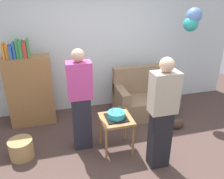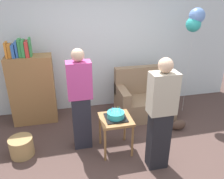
# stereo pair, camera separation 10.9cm
# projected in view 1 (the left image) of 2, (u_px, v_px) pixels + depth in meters

# --- Properties ---
(ground_plane) EXTENTS (8.00, 8.00, 0.00)m
(ground_plane) POSITION_uv_depth(u_px,v_px,m) (130.00, 166.00, 3.35)
(ground_plane) COLOR #4C3833
(wall_back) EXTENTS (6.00, 0.10, 2.70)m
(wall_back) POSITION_uv_depth(u_px,v_px,m) (99.00, 44.00, 4.61)
(wall_back) COLOR silver
(wall_back) RESTS_ON ground_plane
(couch) EXTENTS (1.10, 0.70, 0.96)m
(couch) POSITION_uv_depth(u_px,v_px,m) (142.00, 98.00, 4.63)
(couch) COLOR #8C7054
(couch) RESTS_ON ground_plane
(bookshelf) EXTENTS (0.80, 0.36, 1.61)m
(bookshelf) POSITION_uv_depth(u_px,v_px,m) (30.00, 89.00, 4.19)
(bookshelf) COLOR olive
(bookshelf) RESTS_ON ground_plane
(side_table) EXTENTS (0.48, 0.48, 0.58)m
(side_table) POSITION_uv_depth(u_px,v_px,m) (116.00, 123.00, 3.50)
(side_table) COLOR olive
(side_table) RESTS_ON ground_plane
(birthday_cake) EXTENTS (0.32, 0.32, 0.17)m
(birthday_cake) POSITION_uv_depth(u_px,v_px,m) (116.00, 115.00, 3.45)
(birthday_cake) COLOR black
(birthday_cake) RESTS_ON side_table
(person_blowing_candles) EXTENTS (0.36, 0.22, 1.63)m
(person_blowing_candles) POSITION_uv_depth(u_px,v_px,m) (81.00, 101.00, 3.45)
(person_blowing_candles) COLOR #23232D
(person_blowing_candles) RESTS_ON ground_plane
(person_holding_cake) EXTENTS (0.36, 0.22, 1.63)m
(person_holding_cake) POSITION_uv_depth(u_px,v_px,m) (162.00, 115.00, 3.06)
(person_holding_cake) COLOR black
(person_holding_cake) RESTS_ON ground_plane
(wicker_basket) EXTENTS (0.36, 0.36, 0.30)m
(wicker_basket) POSITION_uv_depth(u_px,v_px,m) (21.00, 149.00, 3.48)
(wicker_basket) COLOR #A88451
(wicker_basket) RESTS_ON ground_plane
(handbag) EXTENTS (0.28, 0.14, 0.20)m
(handbag) POSITION_uv_depth(u_px,v_px,m) (177.00, 124.00, 4.21)
(handbag) COLOR #473328
(handbag) RESTS_ON ground_plane
(balloon_bunch) EXTENTS (0.32, 0.28, 2.08)m
(balloon_bunch) POSITION_uv_depth(u_px,v_px,m) (192.00, 20.00, 4.11)
(balloon_bunch) COLOR silver
(balloon_bunch) RESTS_ON ground_plane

